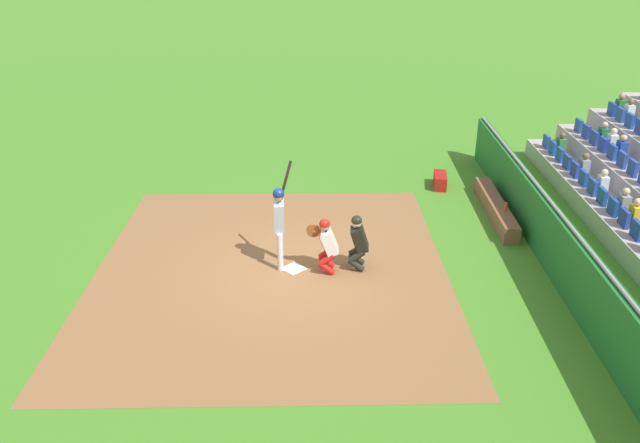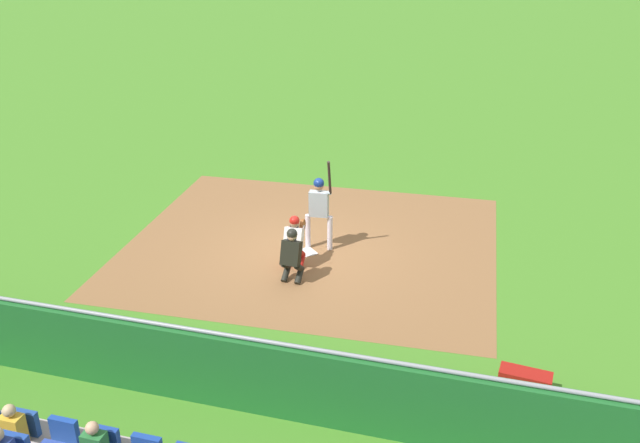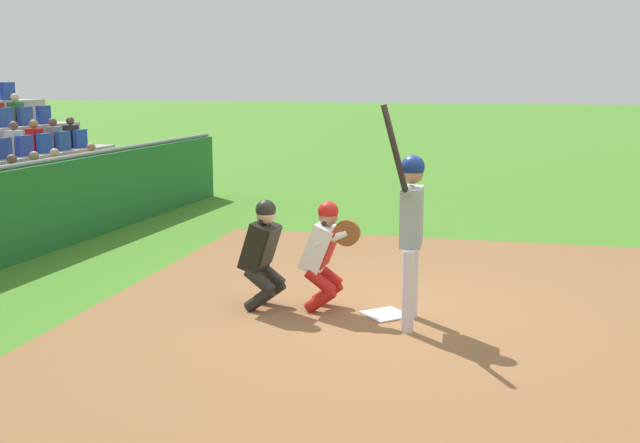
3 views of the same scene
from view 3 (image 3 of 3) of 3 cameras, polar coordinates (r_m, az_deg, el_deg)
The scene contains 6 objects.
ground_plane at distance 8.87m, azimuth 4.87°, elevation -6.95°, with size 160.00×160.00×0.00m, color #448025.
infield_dirt_patch at distance 8.79m, azimuth 8.09°, elevation -7.15°, with size 9.04×7.83×0.01m, color brown.
home_plate_marker at distance 8.86m, azimuth 4.87°, elevation -6.85°, with size 0.44×0.44×0.02m, color white.
batter_at_plate at distance 8.29m, azimuth 6.74°, elevation 0.16°, with size 0.69×0.42×2.40m.
catcher_crouching at distance 8.89m, azimuth 0.35°, elevation -2.04°, with size 0.47×0.72×1.30m.
home_plate_umpire at distance 8.97m, azimuth -4.24°, elevation -2.04°, with size 0.48×0.48×1.31m.
Camera 3 is at (8.30, 1.64, 2.65)m, focal length 43.29 mm.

